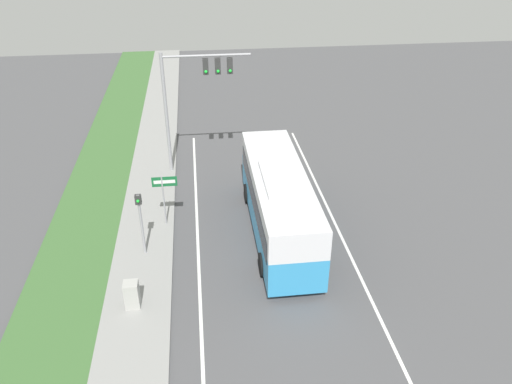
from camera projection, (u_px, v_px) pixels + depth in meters
name	position (u px, v px, depth m)	size (l,w,h in m)	color
ground_plane	(276.00, 263.00, 23.27)	(80.00, 80.00, 0.00)	#4C4C4F
sidewalk	(141.00, 273.00, 22.58)	(2.80, 80.00, 0.12)	gray
grass_verge	(68.00, 278.00, 22.24)	(3.60, 80.00, 0.10)	#3D6633
lane_divider_near	(199.00, 269.00, 22.89)	(0.14, 30.00, 0.01)	silver
lane_divider_far	(351.00, 257.00, 23.66)	(0.14, 30.00, 0.01)	silver
bus	(279.00, 199.00, 24.46)	(2.71, 10.33, 3.66)	#3393D1
signal_gantry	(192.00, 88.00, 28.79)	(5.12, 0.41, 7.43)	#939399
pedestrian_signal	(140.00, 215.00, 22.76)	(0.28, 0.34, 3.27)	#939399
street_sign	(164.00, 191.00, 25.02)	(1.25, 0.08, 2.89)	#939399
utility_cabinet	(132.00, 295.00, 20.34)	(0.59, 0.57, 1.19)	#A8A8A3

